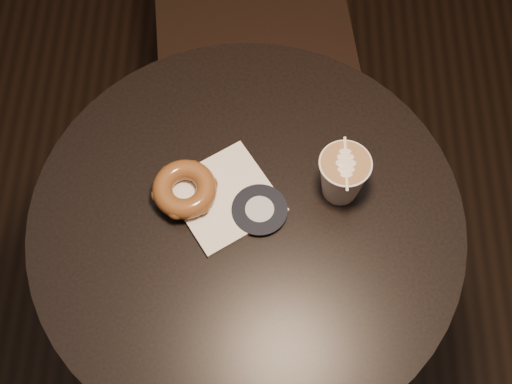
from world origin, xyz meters
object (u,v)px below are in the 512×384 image
(cafe_table, at_px, (248,263))
(latte_cup, at_px, (343,177))
(pastry_bag, at_px, (225,197))
(doughnut, at_px, (185,189))

(cafe_table, xyz_separation_m, latte_cup, (0.15, 0.05, 0.25))
(cafe_table, distance_m, pastry_bag, 0.21)
(doughnut, relative_size, latte_cup, 1.13)
(doughnut, xyz_separation_m, latte_cup, (0.25, 0.02, 0.02))
(cafe_table, height_order, doughnut, doughnut)
(cafe_table, distance_m, latte_cup, 0.29)
(cafe_table, relative_size, pastry_bag, 4.99)
(doughnut, bearing_deg, latte_cup, 3.46)
(doughnut, distance_m, latte_cup, 0.25)
(pastry_bag, distance_m, doughnut, 0.07)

